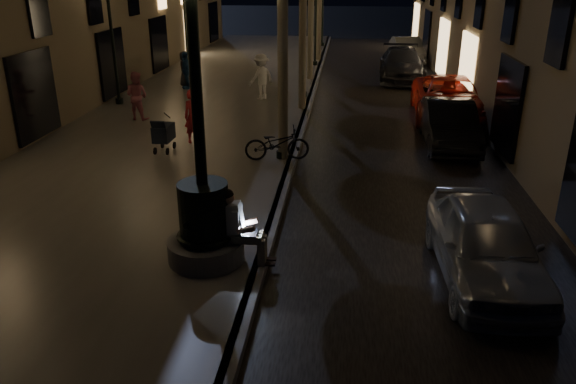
# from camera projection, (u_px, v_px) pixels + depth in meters

# --- Properties ---
(ground) EXTENTS (120.00, 120.00, 0.00)m
(ground) POSITION_uv_depth(u_px,v_px,m) (309.00, 107.00, 22.34)
(ground) COLOR black
(ground) RESTS_ON ground
(cobble_lane) EXTENTS (6.00, 45.00, 0.02)m
(cobble_lane) POSITION_uv_depth(u_px,v_px,m) (385.00, 109.00, 22.05)
(cobble_lane) COLOR black
(cobble_lane) RESTS_ON ground
(promenade) EXTENTS (8.00, 45.00, 0.20)m
(promenade) POSITION_uv_depth(u_px,v_px,m) (210.00, 102.00, 22.69)
(promenade) COLOR #615D56
(promenade) RESTS_ON ground
(curb_strip) EXTENTS (0.25, 45.00, 0.20)m
(curb_strip) POSITION_uv_depth(u_px,v_px,m) (309.00, 105.00, 22.31)
(curb_strip) COLOR #59595B
(curb_strip) RESTS_ON ground
(fountain_lamppost) EXTENTS (1.40, 1.40, 5.21)m
(fountain_lamppost) POSITION_uv_depth(u_px,v_px,m) (204.00, 209.00, 10.00)
(fountain_lamppost) COLOR #59595B
(fountain_lamppost) RESTS_ON promenade
(seated_man_laptop) EXTENTS (1.04, 0.35, 1.41)m
(seated_man_laptop) POSITION_uv_depth(u_px,v_px,m) (238.00, 224.00, 10.04)
(seated_man_laptop) COLOR tan
(seated_man_laptop) RESTS_ON promenade
(lamp_curb_a) EXTENTS (0.36, 0.36, 4.81)m
(lamp_curb_a) POSITION_uv_depth(u_px,v_px,m) (281.00, 48.00, 14.71)
(lamp_curb_a) COLOR black
(lamp_curb_a) RESTS_ON promenade
(lamp_curb_b) EXTENTS (0.36, 0.36, 4.81)m
(lamp_curb_b) POSITION_uv_depth(u_px,v_px,m) (304.00, 20.00, 22.08)
(lamp_curb_b) COLOR black
(lamp_curb_b) RESTS_ON promenade
(lamp_curb_c) EXTENTS (0.36, 0.36, 4.81)m
(lamp_curb_c) POSITION_uv_depth(u_px,v_px,m) (316.00, 7.00, 29.46)
(lamp_curb_c) COLOR black
(lamp_curb_c) RESTS_ON promenade
(lamp_left_b) EXTENTS (0.36, 0.36, 4.81)m
(lamp_left_b) POSITION_uv_depth(u_px,v_px,m) (111.00, 23.00, 20.92)
(lamp_left_b) COLOR black
(lamp_left_b) RESTS_ON promenade
(lamp_left_c) EXTENTS (0.36, 0.36, 4.81)m
(lamp_left_c) POSITION_uv_depth(u_px,v_px,m) (184.00, 6.00, 30.14)
(lamp_left_c) COLOR black
(lamp_left_c) RESTS_ON promenade
(stroller) EXTENTS (0.49, 1.09, 1.12)m
(stroller) POSITION_uv_depth(u_px,v_px,m) (163.00, 133.00, 16.16)
(stroller) COLOR black
(stroller) RESTS_ON promenade
(car_front) EXTENTS (1.77, 4.12, 1.39)m
(car_front) POSITION_uv_depth(u_px,v_px,m) (485.00, 243.00, 9.89)
(car_front) COLOR #A9ADB1
(car_front) RESTS_ON ground
(car_second) EXTENTS (1.53, 4.20, 1.38)m
(car_second) POSITION_uv_depth(u_px,v_px,m) (449.00, 124.00, 17.34)
(car_second) COLOR black
(car_second) RESTS_ON ground
(car_third) EXTENTS (2.72, 5.50, 1.50)m
(car_third) POSITION_uv_depth(u_px,v_px,m) (449.00, 99.00, 20.37)
(car_third) COLOR maroon
(car_third) RESTS_ON ground
(car_rear) EXTENTS (2.31, 5.26, 1.50)m
(car_rear) POSITION_uv_depth(u_px,v_px,m) (402.00, 64.00, 27.40)
(car_rear) COLOR #29292D
(car_rear) RESTS_ON ground
(car_fifth) EXTENTS (1.83, 4.35, 1.40)m
(car_fifth) POSITION_uv_depth(u_px,v_px,m) (407.00, 50.00, 32.48)
(car_fifth) COLOR #ABAAA6
(car_fifth) RESTS_ON ground
(pedestrian_red) EXTENTS (0.70, 0.62, 1.61)m
(pedestrian_red) POSITION_uv_depth(u_px,v_px,m) (194.00, 116.00, 16.96)
(pedestrian_red) COLOR red
(pedestrian_red) RESTS_ON promenade
(pedestrian_pink) EXTENTS (0.95, 0.82, 1.67)m
(pedestrian_pink) POSITION_uv_depth(u_px,v_px,m) (137.00, 96.00, 19.50)
(pedestrian_pink) COLOR #CC6C7B
(pedestrian_pink) RESTS_ON promenade
(pedestrian_white) EXTENTS (1.28, 1.30, 1.80)m
(pedestrian_white) POSITION_uv_depth(u_px,v_px,m) (261.00, 77.00, 22.47)
(pedestrian_white) COLOR white
(pedestrian_white) RESTS_ON promenade
(pedestrian_blue) EXTENTS (0.75, 1.01, 1.59)m
(pedestrian_blue) POSITION_uv_depth(u_px,v_px,m) (186.00, 70.00, 24.47)
(pedestrian_blue) COLOR navy
(pedestrian_blue) RESTS_ON promenade
(pedestrian_dark) EXTENTS (0.62, 0.84, 1.56)m
(pedestrian_dark) POSITION_uv_depth(u_px,v_px,m) (185.00, 69.00, 24.84)
(pedestrian_dark) COLOR #303034
(pedestrian_dark) RESTS_ON promenade
(bicycle) EXTENTS (1.87, 0.95, 0.94)m
(bicycle) POSITION_uv_depth(u_px,v_px,m) (277.00, 144.00, 15.52)
(bicycle) COLOR black
(bicycle) RESTS_ON promenade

